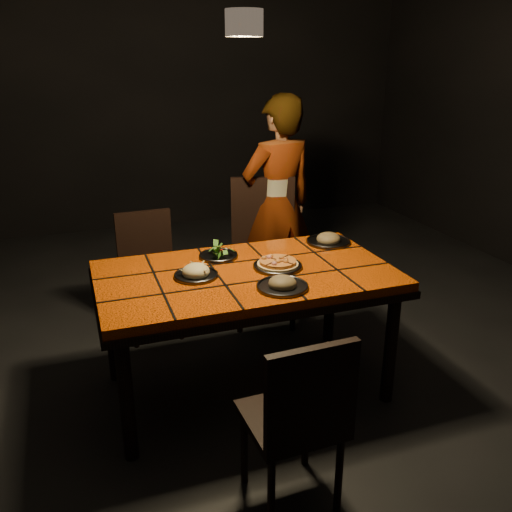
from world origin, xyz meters
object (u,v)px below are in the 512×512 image
object	(u,v)px
diner	(278,205)
dining_table	(246,284)
chair_far_left	(148,265)
chair_far_right	(264,240)
plate_pizza	(278,265)
plate_pasta	(196,273)
chair_near	(300,415)

from	to	relation	value
diner	dining_table	bearing A→B (deg)	50.07
chair_far_left	chair_far_right	size ratio (longest dim) A/B	0.83
dining_table	plate_pizza	size ratio (longest dim) A/B	5.14
chair_far_left	chair_far_right	world-z (taller)	chair_far_right
diner	plate_pizza	bearing A→B (deg)	58.49
plate_pasta	chair_far_left	bearing A→B (deg)	97.70
plate_pasta	diner	bearing A→B (deg)	49.35
dining_table	chair_far_right	xyz separation A→B (m)	(0.44, 0.90, -0.08)
chair_far_right	diner	size ratio (longest dim) A/B	0.64
chair_near	chair_far_left	distance (m)	1.91
chair_far_left	plate_pasta	size ratio (longest dim) A/B	3.60
chair_far_right	plate_pizza	bearing A→B (deg)	-89.49
dining_table	chair_near	xyz separation A→B (m)	(-0.08, -0.94, -0.18)
chair_near	plate_pizza	bearing A→B (deg)	-108.19
chair_far_right	dining_table	bearing A→B (deg)	-99.78
plate_pizza	plate_pasta	distance (m)	0.46
dining_table	plate_pasta	size ratio (longest dim) A/B	6.85
dining_table	chair_near	distance (m)	0.96
plate_pasta	plate_pizza	bearing A→B (deg)	-2.40
chair_far_left	plate_pasta	distance (m)	0.99
diner	chair_far_right	bearing A→B (deg)	27.64
dining_table	plate_pasta	xyz separation A→B (m)	(-0.28, 0.01, 0.10)
plate_pasta	dining_table	bearing A→B (deg)	-2.51
dining_table	diner	xyz separation A→B (m)	(0.59, 1.03, 0.14)
dining_table	plate_pizza	xyz separation A→B (m)	(0.18, -0.01, 0.10)
chair_near	plate_pizza	world-z (taller)	chair_near
chair_near	plate_pizza	distance (m)	1.01
chair_far_left	plate_pizza	xyz separation A→B (m)	(0.59, -0.96, 0.28)
chair_far_left	chair_far_right	xyz separation A→B (m)	(0.84, -0.04, 0.10)
dining_table	diner	size ratio (longest dim) A/B	1.00
chair_near	diner	size ratio (longest dim) A/B	0.53
diner	plate_pasta	bearing A→B (deg)	39.52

